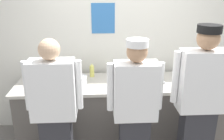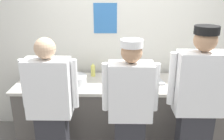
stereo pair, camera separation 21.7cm
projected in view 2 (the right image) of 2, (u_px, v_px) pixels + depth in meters
wall_back at (122, 32)px, 3.50m from camera, size 4.38×0.11×2.92m
prep_counter at (121, 112)px, 3.37m from camera, size 2.79×0.74×0.89m
chef_near_left at (51, 108)px, 2.59m from camera, size 0.60×0.24×1.63m
chef_center at (130, 110)px, 2.55m from camera, size 0.59×0.24×1.62m
chef_far_right at (197, 104)px, 2.53m from camera, size 0.63×0.24×1.75m
plate_stack_front at (117, 82)px, 3.17m from camera, size 0.23×0.23×0.05m
plate_stack_rear at (193, 86)px, 3.05m from camera, size 0.20×0.20×0.05m
mixing_bowl_steel at (74, 80)px, 3.17m from camera, size 0.33×0.33×0.10m
sheet_tray at (145, 81)px, 3.23m from camera, size 0.51×0.38×0.02m
squeeze_bottle_primary at (93, 70)px, 3.41m from camera, size 0.06×0.06×0.19m
ramekin_yellow_sauce at (38, 76)px, 3.37m from camera, size 0.08×0.08×0.05m
ramekin_red_sauce at (177, 76)px, 3.37m from camera, size 0.09×0.09×0.05m
ramekin_orange_sauce at (178, 80)px, 3.23m from camera, size 0.08×0.08×0.04m
ramekin_green_sauce at (48, 77)px, 3.35m from camera, size 0.10×0.10×0.04m
deli_cup at (207, 84)px, 3.03m from camera, size 0.09×0.09×0.11m
chefs_knife at (39, 85)px, 3.11m from camera, size 0.27×0.03×0.02m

